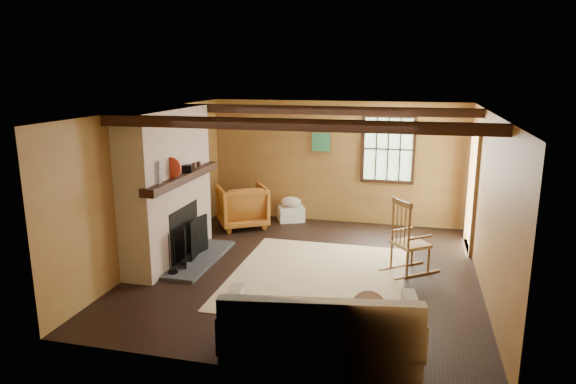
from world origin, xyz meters
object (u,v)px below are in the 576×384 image
(rocking_chair, at_px, (408,241))
(armchair, at_px, (242,206))
(fireplace, at_px, (169,192))
(laundry_basket, at_px, (291,214))
(sofa, at_px, (321,334))

(rocking_chair, height_order, armchair, rocking_chair)
(fireplace, relative_size, armchair, 2.64)
(laundry_basket, relative_size, armchair, 0.55)
(laundry_basket, bearing_deg, sofa, -72.88)
(laundry_basket, distance_m, armchair, 1.06)
(fireplace, relative_size, sofa, 1.11)
(sofa, relative_size, armchair, 2.37)
(sofa, height_order, armchair, armchair)
(fireplace, height_order, sofa, fireplace)
(rocking_chair, bearing_deg, sofa, 124.54)
(rocking_chair, xyz_separation_m, armchair, (-3.17, 1.62, -0.07))
(rocking_chair, xyz_separation_m, sofa, (-0.82, -2.71, -0.19))
(fireplace, xyz_separation_m, laundry_basket, (1.37, 2.52, -0.95))
(sofa, distance_m, armchair, 4.93)
(fireplace, relative_size, rocking_chair, 2.10)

